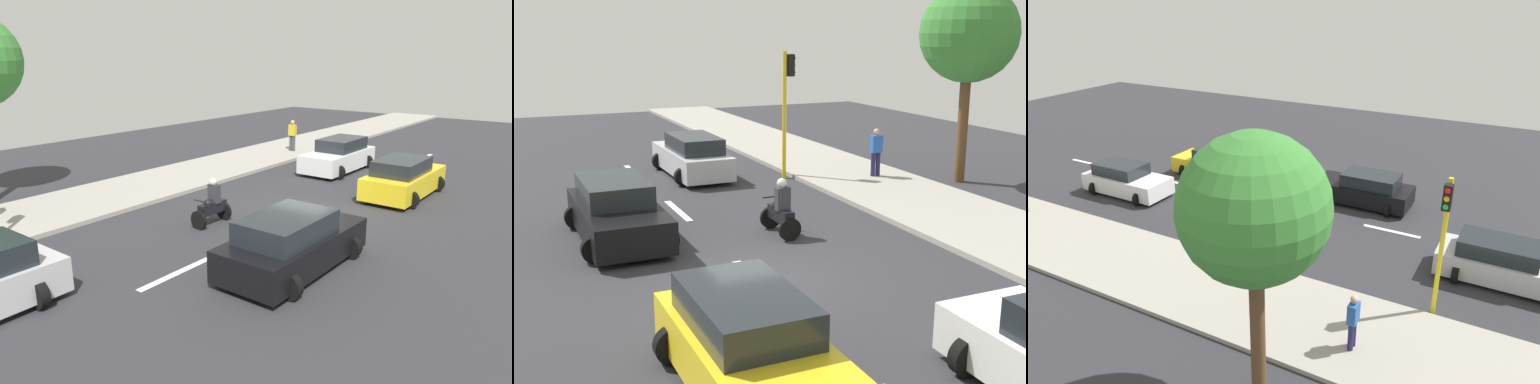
% 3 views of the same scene
% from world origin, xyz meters
% --- Properties ---
extents(ground_plane, '(40.00, 60.00, 0.10)m').
position_xyz_m(ground_plane, '(0.00, 0.00, -0.05)').
color(ground_plane, '#2D2D33').
extents(sidewalk, '(4.00, 60.00, 0.15)m').
position_xyz_m(sidewalk, '(7.00, 0.00, 0.07)').
color(sidewalk, '#9E998E').
rests_on(sidewalk, ground).
extents(lane_stripe_mid, '(0.20, 2.40, 0.01)m').
position_xyz_m(lane_stripe_mid, '(0.00, 0.00, 0.01)').
color(lane_stripe_mid, white).
rests_on(lane_stripe_mid, ground).
extents(lane_stripe_south, '(0.20, 2.40, 0.01)m').
position_xyz_m(lane_stripe_south, '(0.00, 6.00, 0.01)').
color(lane_stripe_south, white).
rests_on(lane_stripe_south, ground).
extents(lane_stripe_far_south, '(0.20, 2.40, 0.01)m').
position_xyz_m(lane_stripe_far_south, '(0.00, 12.00, 0.01)').
color(lane_stripe_far_south, white).
rests_on(lane_stripe_far_south, ground).
extents(car_yellow_cab, '(2.24, 4.34, 1.52)m').
position_xyz_m(car_yellow_cab, '(-1.85, -4.22, 0.71)').
color(car_yellow_cab, yellow).
rests_on(car_yellow_cab, ground).
extents(car_black, '(2.31, 4.44, 1.52)m').
position_xyz_m(car_black, '(-2.16, 4.01, 0.71)').
color(car_black, black).
rests_on(car_black, ground).
extents(car_silver, '(2.18, 4.58, 1.52)m').
position_xyz_m(car_silver, '(1.85, 10.43, 0.71)').
color(car_silver, '#B7B7BC').
rests_on(car_silver, ground).
extents(motorcycle, '(0.60, 1.30, 1.53)m').
position_xyz_m(motorcycle, '(1.80, 2.66, 0.64)').
color(motorcycle, black).
rests_on(motorcycle, ground).
extents(pedestrian_near_signal, '(0.40, 0.24, 1.69)m').
position_xyz_m(pedestrian_near_signal, '(7.58, 7.13, 1.06)').
color(pedestrian_near_signal, '#1E1E4C').
rests_on(pedestrian_near_signal, sidewalk).
extents(traffic_light_corner, '(0.49, 0.24, 4.50)m').
position_xyz_m(traffic_light_corner, '(4.85, 8.73, 2.93)').
color(traffic_light_corner, yellow).
rests_on(traffic_light_corner, ground).
extents(street_tree_north, '(3.30, 3.30, 6.75)m').
position_xyz_m(street_tree_north, '(10.13, 5.70, 5.05)').
color(street_tree_north, brown).
rests_on(street_tree_north, ground).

